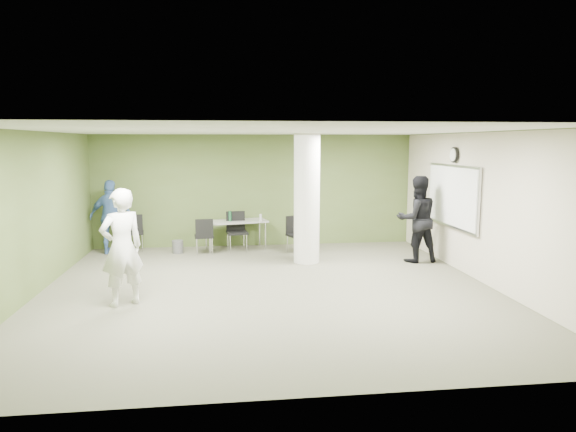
{
  "coord_description": "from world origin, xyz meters",
  "views": [
    {
      "loc": [
        -0.75,
        -8.89,
        2.6
      ],
      "look_at": [
        0.47,
        1.0,
        1.17
      ],
      "focal_mm": 32.0,
      "sensor_mm": 36.0,
      "label": 1
    }
  ],
  "objects": [
    {
      "name": "wall_left",
      "position": [
        -4.0,
        0.0,
        1.4
      ],
      "size": [
        0.02,
        8.0,
        2.8
      ],
      "primitive_type": "cube",
      "color": "#4D5D2C",
      "rests_on": "floor"
    },
    {
      "name": "folding_table",
      "position": [
        -0.51,
        3.5,
        0.67
      ],
      "size": [
        1.61,
        0.95,
        0.97
      ],
      "rotation": [
        0.0,
        0.0,
        0.2
      ],
      "color": "#989792",
      "rests_on": "floor"
    },
    {
      "name": "chair_table_right",
      "position": [
        0.91,
        3.03,
        0.51
      ],
      "size": [
        0.55,
        0.55,
        0.87
      ],
      "rotation": [
        0.0,
        0.0,
        0.34
      ],
      "color": "black",
      "rests_on": "floor"
    },
    {
      "name": "chair_back_right",
      "position": [
        -1.25,
        3.04,
        0.5
      ],
      "size": [
        0.47,
        0.47,
        0.85
      ],
      "rotation": [
        0.0,
        0.0,
        3.24
      ],
      "color": "black",
      "rests_on": "floor"
    },
    {
      "name": "man_black",
      "position": [
        3.4,
        1.75,
        0.95
      ],
      "size": [
        0.97,
        0.78,
        1.89
      ],
      "primitive_type": "imported",
      "rotation": [
        0.0,
        0.0,
        3.21
      ],
      "color": "black",
      "rests_on": "floor"
    },
    {
      "name": "wall_back",
      "position": [
        0.0,
        4.0,
        1.4
      ],
      "size": [
        8.0,
        2.8,
        0.02
      ],
      "primitive_type": "cube",
      "rotation": [
        1.57,
        0.0,
        0.0
      ],
      "color": "#4D5D2C",
      "rests_on": "floor"
    },
    {
      "name": "wastebasket",
      "position": [
        -1.89,
        3.26,
        0.15
      ],
      "size": [
        0.26,
        0.26,
        0.31
      ],
      "primitive_type": "cylinder",
      "color": "#4C4C4C",
      "rests_on": "floor"
    },
    {
      "name": "man_blue",
      "position": [
        -3.4,
        3.4,
        0.87
      ],
      "size": [
        1.06,
        0.54,
        1.74
      ],
      "primitive_type": "imported",
      "rotation": [
        0.0,
        0.0,
        3.02
      ],
      "color": "#40639F",
      "rests_on": "floor"
    },
    {
      "name": "floor",
      "position": [
        0.0,
        0.0,
        0.0
      ],
      "size": [
        8.0,
        8.0,
        0.0
      ],
      "primitive_type": "plane",
      "color": "#545342",
      "rests_on": "ground"
    },
    {
      "name": "chair_table_left",
      "position": [
        -0.5,
        3.35,
        0.56
      ],
      "size": [
        0.53,
        0.53,
        0.95
      ],
      "rotation": [
        0.0,
        0.0,
        0.13
      ],
      "color": "black",
      "rests_on": "floor"
    },
    {
      "name": "woman_white",
      "position": [
        -2.4,
        -0.64,
        0.95
      ],
      "size": [
        0.83,
        0.75,
        1.89
      ],
      "primitive_type": "imported",
      "rotation": [
        0.0,
        0.0,
        3.71
      ],
      "color": "white",
      "rests_on": "floor"
    },
    {
      "name": "whiteboard",
      "position": [
        3.92,
        1.2,
        1.5
      ],
      "size": [
        0.05,
        2.3,
        1.3
      ],
      "color": "silver",
      "rests_on": "wall_right_cream"
    },
    {
      "name": "column",
      "position": [
        1.0,
        2.0,
        1.4
      ],
      "size": [
        0.56,
        0.56,
        2.8
      ],
      "primitive_type": "cylinder",
      "color": "silver",
      "rests_on": "floor"
    },
    {
      "name": "wall_right_cream",
      "position": [
        4.0,
        0.0,
        1.4
      ],
      "size": [
        0.02,
        8.0,
        2.8
      ],
      "primitive_type": "cube",
      "color": "#C0B59F",
      "rests_on": "floor"
    },
    {
      "name": "wall_clock",
      "position": [
        3.92,
        1.2,
        2.35
      ],
      "size": [
        0.06,
        0.32,
        0.32
      ],
      "color": "black",
      "rests_on": "wall_right_cream"
    },
    {
      "name": "ceiling",
      "position": [
        0.0,
        0.0,
        2.8
      ],
      "size": [
        8.0,
        8.0,
        0.0
      ],
      "primitive_type": "plane",
      "rotation": [
        3.14,
        0.0,
        0.0
      ],
      "color": "white",
      "rests_on": "wall_back"
    },
    {
      "name": "chair_back_left",
      "position": [
        -2.94,
        3.57,
        0.53
      ],
      "size": [
        0.52,
        0.52,
        0.91
      ],
      "rotation": [
        0.0,
        0.0,
        3.29
      ],
      "color": "black",
      "rests_on": "floor"
    }
  ]
}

